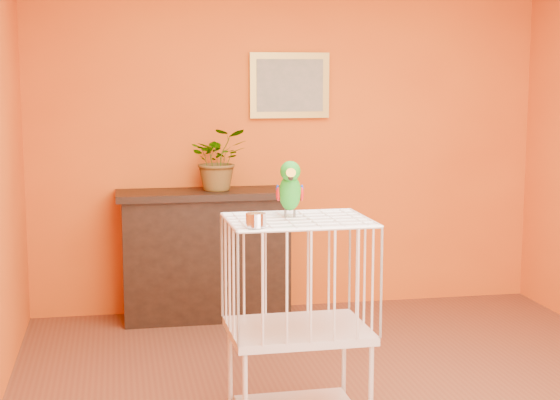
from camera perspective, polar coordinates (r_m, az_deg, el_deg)
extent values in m
plane|color=orange|center=(6.70, 0.58, 3.78)|extent=(4.00, 0.00, 4.00)
cube|color=black|center=(6.49, -4.96, -3.87)|extent=(1.23, 0.41, 0.92)
cube|color=black|center=(6.41, -5.01, 0.39)|extent=(1.31, 0.47, 0.05)
cube|color=black|center=(6.31, -4.78, -4.22)|extent=(0.86, 0.02, 0.46)
cube|color=#501817|center=(6.45, -7.17, -4.93)|extent=(0.05, 0.18, 0.29)
cube|color=#2F4D26|center=(6.45, -6.44, -4.91)|extent=(0.05, 0.18, 0.29)
cube|color=#501817|center=(6.46, -5.62, -4.88)|extent=(0.05, 0.18, 0.29)
cube|color=#2F4D26|center=(6.47, -4.72, -4.85)|extent=(0.05, 0.18, 0.29)
cube|color=#501817|center=(6.48, -3.81, -4.81)|extent=(0.05, 0.18, 0.29)
imported|color=#26722D|center=(6.39, -4.08, 2.25)|extent=(0.42, 0.47, 0.36)
cube|color=gold|center=(6.65, 0.64, 7.63)|extent=(0.62, 0.03, 0.50)
cube|color=gray|center=(6.63, 0.67, 7.63)|extent=(0.52, 0.01, 0.40)
cube|color=silver|center=(4.49, 1.20, -8.67)|extent=(0.72, 0.56, 0.04)
cube|color=silver|center=(4.36, 1.22, -1.35)|extent=(0.72, 0.56, 0.01)
cylinder|color=silver|center=(4.43, 6.06, -12.60)|extent=(0.03, 0.03, 0.49)
cylinder|color=silver|center=(4.75, -3.33, -11.14)|extent=(0.03, 0.03, 0.49)
cylinder|color=silver|center=(4.88, 4.26, -10.62)|extent=(0.03, 0.03, 0.49)
cylinder|color=silver|center=(4.10, -1.62, -1.35)|extent=(0.10, 0.10, 0.07)
cylinder|color=#59544C|center=(4.41, 0.36, -0.93)|extent=(0.01, 0.01, 0.04)
cylinder|color=#59544C|center=(4.41, 0.97, -0.93)|extent=(0.01, 0.01, 0.04)
ellipsoid|color=#0E951E|center=(4.39, 0.67, 0.50)|extent=(0.14, 0.18, 0.21)
ellipsoid|color=#0E951E|center=(4.34, 0.69, 1.93)|extent=(0.12, 0.12, 0.10)
cone|color=#F9AB15|center=(4.29, 0.72, 1.71)|extent=(0.06, 0.08, 0.07)
cone|color=black|center=(4.31, 0.71, 1.47)|extent=(0.03, 0.03, 0.03)
sphere|color=black|center=(4.32, 0.22, 2.05)|extent=(0.02, 0.02, 0.02)
sphere|color=black|center=(4.32, 1.18, 2.05)|extent=(0.02, 0.02, 0.02)
ellipsoid|color=#A50C0C|center=(4.40, -0.10, 0.39)|extent=(0.04, 0.07, 0.07)
ellipsoid|color=navy|center=(4.40, 1.43, 0.40)|extent=(0.04, 0.07, 0.07)
cone|color=#0E951E|center=(4.47, 0.63, -0.28)|extent=(0.09, 0.16, 0.12)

